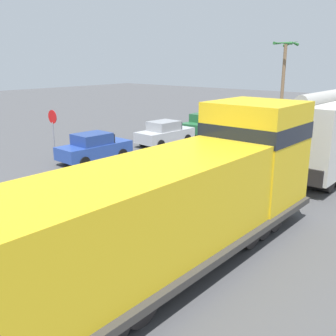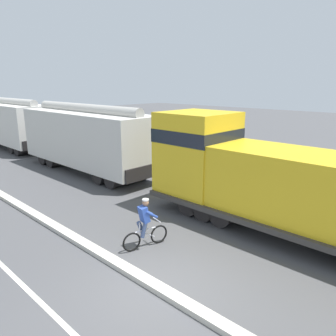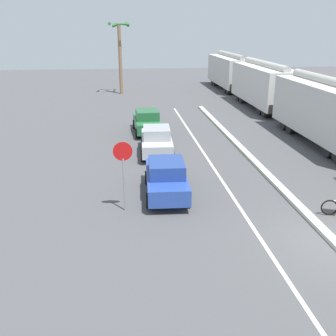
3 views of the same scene
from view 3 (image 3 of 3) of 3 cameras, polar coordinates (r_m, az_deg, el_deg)
ground_plane at (r=14.94m, az=22.84°, el=-10.02°), size 120.00×120.00×0.00m
median_curb at (r=19.79m, az=14.71°, el=-1.43°), size 0.36×36.00×0.16m
lane_stripe at (r=19.10m, az=7.95°, el=-1.98°), size 0.14×36.00×0.01m
hopper_car_lead at (r=26.51m, az=22.09°, el=7.62°), size 2.90×10.60×4.18m
hopper_car_middle at (r=36.96m, az=13.67°, el=11.61°), size 2.90×10.60×4.18m
hopper_car_trailing at (r=47.95m, az=8.93°, el=13.71°), size 2.90×10.60×4.18m
parked_car_blue at (r=17.19m, az=-0.25°, el=-1.39°), size 1.97×4.27×1.62m
parked_car_silver at (r=22.82m, az=-1.67°, el=4.02°), size 1.99×4.28×1.62m
parked_car_green at (r=27.58m, az=-3.04°, el=6.79°), size 1.94×4.25×1.62m
stop_sign at (r=15.43m, az=-6.53°, el=0.72°), size 0.76×0.08×2.88m
palm_tree_near at (r=44.02m, az=-6.99°, el=17.37°), size 2.25×2.41×7.63m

